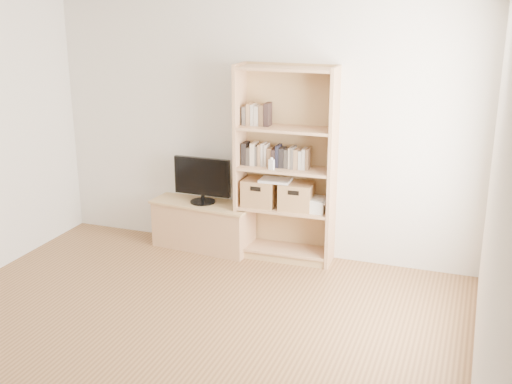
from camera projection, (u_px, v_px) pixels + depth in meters
The scene contains 13 objects.
floor at pixel (145, 369), 4.68m from camera, with size 4.50×5.00×0.01m, color brown.
back_wall at pixel (260, 129), 6.54m from camera, with size 4.50×0.02×2.60m, color silver.
right_wall at pixel (490, 243), 3.56m from camera, with size 0.02×5.00×2.60m, color silver.
tv_stand at pixel (203, 226), 6.86m from camera, with size 1.06×0.40×0.48m, color tan.
bookshelf at pixel (285, 165), 6.36m from camera, with size 0.99×0.35×1.98m, color tan.
television at pixel (202, 181), 6.70m from camera, with size 0.62×0.05×0.49m, color black.
books_row_mid at pixel (286, 157), 6.36m from camera, with size 0.78×0.15×0.21m, color black.
books_row_upper at pixel (265, 116), 6.30m from camera, with size 0.38×0.14×0.20m, color black.
baby_monitor at pixel (272, 165), 6.29m from camera, with size 0.05×0.03×0.10m, color white.
basket_left at pixel (260, 192), 6.53m from camera, with size 0.33×0.27×0.27m, color olive.
basket_right at pixel (296, 196), 6.41m from camera, with size 0.33×0.27×0.27m, color olive.
laptop at pixel (276, 180), 6.42m from camera, with size 0.31×0.22×0.02m, color white.
magazine_stack at pixel (318, 206), 6.37m from camera, with size 0.16×0.24×0.11m, color beige.
Camera 1 is at (2.16, -3.56, 2.63)m, focal length 45.00 mm.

